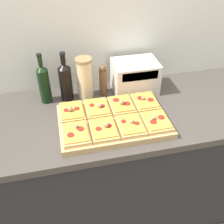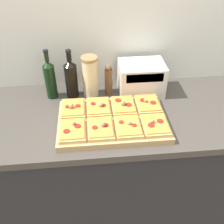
{
  "view_description": "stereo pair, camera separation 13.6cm",
  "coord_description": "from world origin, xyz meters",
  "views": [
    {
      "loc": [
        -0.28,
        -0.8,
        1.78
      ],
      "look_at": [
        -0.04,
        0.25,
        0.95
      ],
      "focal_mm": 42.0,
      "sensor_mm": 36.0,
      "label": 1
    },
    {
      "loc": [
        -0.14,
        -0.82,
        1.78
      ],
      "look_at": [
        -0.04,
        0.25,
        0.95
      ],
      "focal_mm": 42.0,
      "sensor_mm": 36.0,
      "label": 2
    }
  ],
  "objects": [
    {
      "name": "wall_back",
      "position": [
        0.0,
        0.67,
        1.25
      ],
      "size": [
        6.0,
        0.06,
        2.5
      ],
      "color": "silver",
      "rests_on": "ground_plane"
    },
    {
      "name": "kitchen_counter",
      "position": [
        0.0,
        0.32,
        0.45
      ],
      "size": [
        2.63,
        0.67,
        0.9
      ],
      "color": "#232328",
      "rests_on": "ground_plane"
    },
    {
      "name": "cutting_board",
      "position": [
        -0.04,
        0.22,
        0.91
      ],
      "size": [
        0.56,
        0.37,
        0.03
      ],
      "primitive_type": "cube",
      "color": "tan",
      "rests_on": "kitchen_counter"
    },
    {
      "name": "pizza_slice_back_left",
      "position": [
        -0.24,
        0.31,
        0.95
      ],
      "size": [
        0.12,
        0.16,
        0.06
      ],
      "color": "tan",
      "rests_on": "cutting_board"
    },
    {
      "name": "pizza_slice_back_midleft",
      "position": [
        -0.1,
        0.31,
        0.95
      ],
      "size": [
        0.12,
        0.16,
        0.05
      ],
      "color": "tan",
      "rests_on": "cutting_board"
    },
    {
      "name": "pizza_slice_back_midright",
      "position": [
        0.03,
        0.31,
        0.95
      ],
      "size": [
        0.12,
        0.16,
        0.05
      ],
      "color": "tan",
      "rests_on": "cutting_board"
    },
    {
      "name": "pizza_slice_back_right",
      "position": [
        0.17,
        0.31,
        0.94
      ],
      "size": [
        0.12,
        0.16,
        0.05
      ],
      "color": "tan",
      "rests_on": "cutting_board"
    },
    {
      "name": "pizza_slice_front_left",
      "position": [
        -0.24,
        0.13,
        0.94
      ],
      "size": [
        0.12,
        0.16,
        0.05
      ],
      "color": "tan",
      "rests_on": "cutting_board"
    },
    {
      "name": "pizza_slice_front_midleft",
      "position": [
        -0.1,
        0.13,
        0.95
      ],
      "size": [
        0.12,
        0.16,
        0.05
      ],
      "color": "tan",
      "rests_on": "cutting_board"
    },
    {
      "name": "pizza_slice_front_midright",
      "position": [
        0.03,
        0.13,
        0.94
      ],
      "size": [
        0.12,
        0.16,
        0.05
      ],
      "color": "tan",
      "rests_on": "cutting_board"
    },
    {
      "name": "pizza_slice_front_right",
      "position": [
        0.17,
        0.13,
        0.94
      ],
      "size": [
        0.12,
        0.16,
        0.05
      ],
      "color": "tan",
      "rests_on": "cutting_board"
    },
    {
      "name": "olive_oil_bottle",
      "position": [
        -0.37,
        0.51,
        1.02
      ],
      "size": [
        0.06,
        0.06,
        0.3
      ],
      "color": "black",
      "rests_on": "kitchen_counter"
    },
    {
      "name": "wine_bottle",
      "position": [
        -0.25,
        0.51,
        1.02
      ],
      "size": [
        0.07,
        0.07,
        0.29
      ],
      "color": "black",
      "rests_on": "kitchen_counter"
    },
    {
      "name": "grain_jar_tall",
      "position": [
        -0.14,
        0.51,
        1.02
      ],
      "size": [
        0.09,
        0.09,
        0.25
      ],
      "color": "beige",
      "rests_on": "kitchen_counter"
    },
    {
      "name": "pepper_mill",
      "position": [
        -0.03,
        0.51,
        0.99
      ],
      "size": [
        0.05,
        0.05,
        0.19
      ],
      "color": "brown",
      "rests_on": "kitchen_counter"
    },
    {
      "name": "toaster_oven",
      "position": [
        0.16,
        0.51,
        0.99
      ],
      "size": [
        0.29,
        0.2,
        0.19
      ],
      "color": "beige",
      "rests_on": "kitchen_counter"
    }
  ]
}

